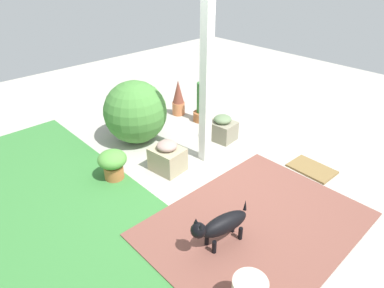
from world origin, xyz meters
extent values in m
plane|color=#AFAA9F|center=(0.00, 0.00, 0.00)|extent=(12.00, 12.00, 0.00)
cube|color=brown|center=(-0.94, 0.49, 0.01)|extent=(1.80, 2.40, 0.02)
cube|color=#387A38|center=(0.60, 2.40, 0.00)|extent=(5.20, 2.80, 0.01)
cube|color=white|center=(0.43, -0.08, 1.14)|extent=(0.13, 0.13, 2.27)
cube|color=gray|center=(0.65, -0.69, 0.15)|extent=(0.44, 0.38, 0.30)
ellipsoid|color=#637B55|center=(0.65, -0.69, 0.35)|extent=(0.28, 0.28, 0.13)
cube|color=tan|center=(0.58, 0.51, 0.17)|extent=(0.47, 0.41, 0.34)
ellipsoid|color=gray|center=(0.58, 0.51, 0.39)|extent=(0.28, 0.28, 0.13)
sphere|color=#437E36|center=(1.57, 0.32, 0.49)|extent=(0.98, 0.98, 0.98)
cylinder|color=#B26737|center=(0.91, 1.16, 0.10)|extent=(0.26, 0.26, 0.19)
ellipsoid|color=#53973D|center=(0.91, 1.16, 0.30)|extent=(0.38, 0.38, 0.23)
cylinder|color=#C57247|center=(1.85, -0.81, 0.12)|extent=(0.23, 0.23, 0.24)
cone|color=brown|center=(1.85, -0.81, 0.45)|extent=(0.21, 0.21, 0.42)
cylinder|color=#A25A32|center=(1.37, -0.92, 0.08)|extent=(0.27, 0.27, 0.17)
cylinder|color=#306A2E|center=(1.37, -0.92, 0.44)|extent=(0.15, 0.15, 0.55)
ellipsoid|color=black|center=(-0.87, 0.95, 0.27)|extent=(0.28, 0.57, 0.20)
sphere|color=black|center=(-0.81, 1.27, 0.35)|extent=(0.16, 0.16, 0.16)
cone|color=black|center=(-0.86, 1.27, 0.43)|extent=(0.05, 0.05, 0.06)
cone|color=black|center=(-0.77, 1.26, 0.43)|extent=(0.05, 0.05, 0.06)
cylinder|color=black|center=(-0.90, 1.13, 0.08)|extent=(0.05, 0.05, 0.16)
cylinder|color=black|center=(-0.78, 1.11, 0.08)|extent=(0.05, 0.05, 0.16)
cylinder|color=black|center=(-0.96, 0.79, 0.08)|extent=(0.05, 0.05, 0.16)
cylinder|color=black|center=(-0.84, 0.77, 0.08)|extent=(0.05, 0.05, 0.16)
cone|color=black|center=(-0.92, 0.69, 0.39)|extent=(0.04, 0.04, 0.13)
cube|color=olive|center=(-0.81, -0.95, 0.01)|extent=(0.61, 0.42, 0.03)
camera|label=1|loc=(-2.49, 2.92, 2.67)|focal=31.38mm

